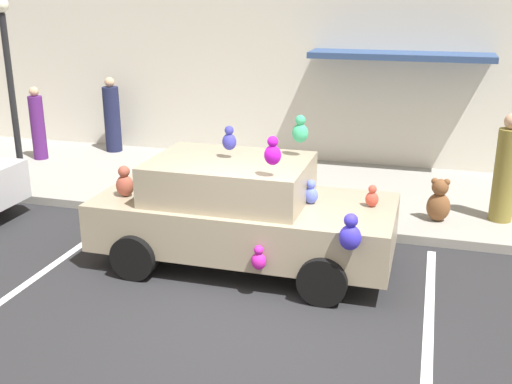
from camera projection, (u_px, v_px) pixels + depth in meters
name	position (u px, v px, depth m)	size (l,w,h in m)	color
ground_plane	(248.00, 323.00, 7.34)	(60.00, 60.00, 0.00)	#262628
sidewalk	(322.00, 192.00, 11.88)	(24.00, 4.00, 0.15)	gray
storefront_building	(346.00, 20.00, 12.85)	(24.00, 1.25, 6.40)	beige
parking_stripe_front	(429.00, 307.00, 7.70)	(0.12, 3.60, 0.01)	silver
parking_stripe_rear	(62.00, 259.00, 9.09)	(0.12, 3.60, 0.01)	silver
plush_covered_car	(240.00, 211.00, 8.73)	(4.21, 2.13, 2.13)	gray
teddy_bear_on_sidewalk	(439.00, 201.00, 10.08)	(0.38, 0.32, 0.73)	brown
street_lamp_post	(9.00, 73.00, 11.28)	(0.28, 0.28, 3.53)	black
pedestrian_near_shopfront	(38.00, 126.00, 13.68)	(0.31, 0.31, 1.63)	#521F6A
pedestrian_walking_past	(506.00, 172.00, 9.95)	(0.37, 0.37, 1.79)	olive
pedestrian_by_lamp	(112.00, 118.00, 14.34)	(0.38, 0.38, 1.74)	#1B2040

